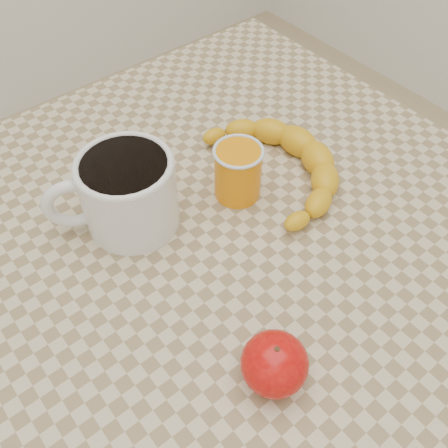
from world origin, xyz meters
TOP-DOWN VIEW (x-y plane):
  - ground at (0.00, 0.00)m, footprint 3.00×3.00m
  - table at (0.00, 0.00)m, footprint 0.80×0.80m
  - coffee_mug at (-0.08, 0.09)m, footprint 0.18×0.16m
  - orange_juice_glass at (0.06, 0.05)m, footprint 0.07×0.07m
  - apple at (-0.08, -0.18)m, footprint 0.07×0.07m
  - banana at (0.13, 0.04)m, footprint 0.32×0.36m

SIDE VIEW (x-z plane):
  - ground at x=0.00m, z-range 0.00..0.00m
  - table at x=0.00m, z-range 0.29..1.04m
  - banana at x=0.13m, z-range 0.75..0.79m
  - apple at x=-0.08m, z-range 0.75..0.81m
  - orange_juice_glass at x=0.06m, z-range 0.75..0.83m
  - coffee_mug at x=-0.08m, z-range 0.75..0.86m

